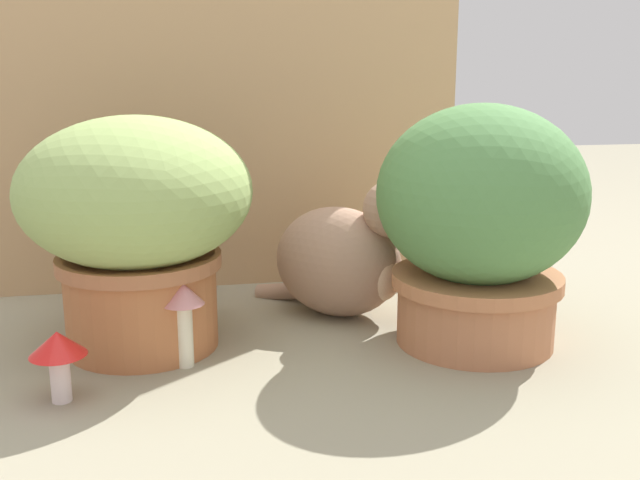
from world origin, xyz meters
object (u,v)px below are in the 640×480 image
at_px(grass_planter, 137,218).
at_px(leafy_planter, 480,220).
at_px(mushroom_ornament_pink, 183,307).
at_px(mushroom_ornament_red, 58,350).
at_px(cat, 346,257).

relative_size(grass_planter, leafy_planter, 0.96).
height_order(leafy_planter, mushroom_ornament_pink, leafy_planter).
relative_size(leafy_planter, mushroom_ornament_pink, 2.94).
distance_m(grass_planter, mushroom_ornament_red, 0.28).
xyz_separation_m(grass_planter, cat, (0.39, 0.09, -0.11)).
distance_m(cat, mushroom_ornament_pink, 0.38).
xyz_separation_m(leafy_planter, mushroom_ornament_pink, (-0.52, -0.01, -0.12)).
xyz_separation_m(leafy_planter, cat, (-0.20, 0.19, -0.10)).
xyz_separation_m(cat, mushroom_ornament_pink, (-0.32, -0.20, -0.02)).
distance_m(grass_planter, mushroom_ornament_pink, 0.18).
distance_m(leafy_planter, mushroom_ornament_pink, 0.53).
relative_size(leafy_planter, cat, 1.33).
bearing_deg(mushroom_ornament_red, cat, 30.91).
distance_m(leafy_planter, mushroom_ornament_red, 0.72).
height_order(leafy_planter, mushroom_ornament_red, leafy_planter).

